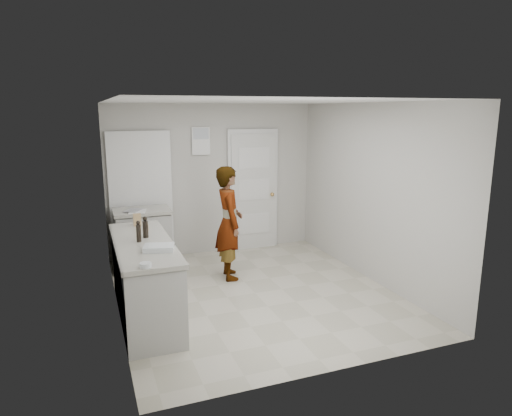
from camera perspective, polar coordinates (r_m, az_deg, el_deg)
name	(u,v)px	position (r m, az deg, el deg)	size (l,w,h in m)	color
ground	(255,293)	(6.20, -0.11, -10.59)	(4.00, 4.00, 0.00)	#B0AA93
room_shell	(204,194)	(7.65, -6.51, 1.76)	(4.00, 4.00, 4.00)	beige
main_counter	(145,282)	(5.54, -13.70, -9.03)	(0.64, 1.96, 0.93)	#B0B0AC
side_counter	(143,241)	(7.21, -13.91, -4.03)	(0.84, 0.61, 0.93)	#B0B0AC
person	(229,223)	(6.53, -3.39, -1.87)	(0.60, 0.39, 1.63)	silver
cake_mix_box	(137,220)	(6.10, -14.62, -1.43)	(0.10, 0.04, 0.16)	#A07B50
spice_jar	(147,228)	(5.83, -13.51, -2.40)	(0.05, 0.05, 0.08)	tan
oil_cruet_a	(145,228)	(5.50, -13.66, -2.40)	(0.06, 0.06, 0.26)	black
oil_cruet_b	(139,232)	(5.35, -14.47, -2.89)	(0.06, 0.06, 0.25)	black
baking_dish	(159,248)	(5.01, -12.04, -4.90)	(0.37, 0.30, 0.06)	silver
egg_bowl	(146,265)	(4.51, -13.64, -6.94)	(0.12, 0.12, 0.04)	silver
papers	(138,211)	(6.95, -14.58, -0.41)	(0.23, 0.30, 0.01)	white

